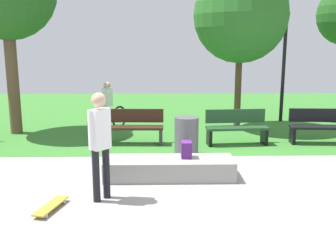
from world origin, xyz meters
TOP-DOWN VIEW (x-y plane):
  - ground_plane at (0.00, 0.00)m, footprint 28.00×28.00m
  - grass_lawn at (0.00, 7.79)m, footprint 26.60×12.42m
  - concrete_ledge at (-0.57, 0.08)m, footprint 2.52×0.79m
  - backpack_on_ledge at (-0.23, 0.16)m, footprint 0.20×0.28m
  - skater_performing_trick at (-1.72, -1.01)m, footprint 0.36×0.37m
  - skateboard_by_ledge at (-2.46, -1.42)m, footprint 0.39×0.82m
  - park_bench_near_path at (3.50, 2.76)m, footprint 1.63×0.58m
  - park_bench_far_left at (-1.46, 2.80)m, footprint 1.61×0.52m
  - park_bench_by_oak at (1.26, 2.69)m, footprint 1.63×0.60m
  - tree_leaning_ash at (1.68, 4.76)m, footprint 2.84×2.84m
  - lamp_post at (3.43, 5.89)m, footprint 0.28×0.28m
  - trash_bin at (-0.12, 1.63)m, footprint 0.56×0.56m
  - cyclist_on_bicycle at (-2.33, 4.47)m, footprint 1.02×1.57m

SIDE VIEW (x-z plane):
  - ground_plane at x=0.00m, z-range 0.00..0.00m
  - grass_lawn at x=0.00m, z-range 0.00..0.01m
  - skateboard_by_ledge at x=-2.46m, z-range 0.02..0.10m
  - concrete_ledge at x=-0.57m, z-range 0.00..0.38m
  - trash_bin at x=-0.12m, z-range 0.00..0.92m
  - park_bench_near_path at x=3.50m, z-range 0.03..0.94m
  - park_bench_far_left at x=-1.46m, z-range 0.03..0.94m
  - park_bench_by_oak at x=1.26m, z-range 0.03..0.94m
  - backpack_on_ledge at x=-0.23m, z-range 0.38..0.70m
  - cyclist_on_bicycle at x=-2.33m, z-range -0.13..1.39m
  - skater_performing_trick at x=-1.72m, z-range 0.17..1.97m
  - lamp_post at x=3.43m, z-range 0.44..4.21m
  - tree_leaning_ash at x=1.68m, z-range 1.00..5.86m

